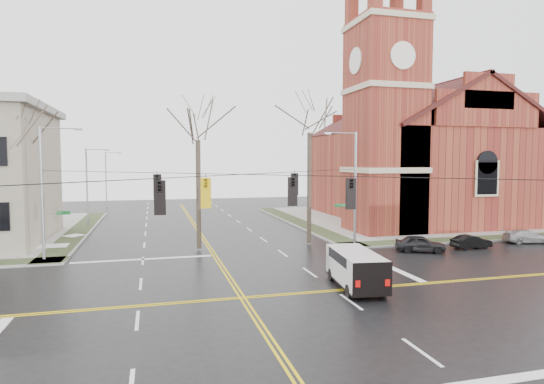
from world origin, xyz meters
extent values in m
plane|color=black|center=(0.00, 0.00, 0.00)|extent=(120.00, 120.00, 0.00)
cube|color=gray|center=(25.00, 25.00, 0.07)|extent=(30.00, 30.00, 0.15)
cube|color=#27331C|center=(11.20, 25.00, 0.15)|extent=(2.00, 30.00, 0.02)
cube|color=#27331C|center=(25.00, 11.20, 0.15)|extent=(30.00, 2.00, 0.02)
cube|color=#27331C|center=(-11.20, 25.00, 0.15)|extent=(2.00, 30.00, 0.02)
cube|color=gold|center=(-0.12, 0.00, 0.01)|extent=(0.12, 100.00, 0.01)
cube|color=gold|center=(0.12, 0.00, 0.01)|extent=(0.12, 100.00, 0.01)
cube|color=gold|center=(0.00, -0.12, 0.01)|extent=(100.00, 0.12, 0.01)
cube|color=gold|center=(0.00, 0.12, 0.01)|extent=(100.00, 0.12, 0.01)
cube|color=silver|center=(-5.00, 10.50, 0.01)|extent=(9.50, 0.50, 0.01)
cube|color=silver|center=(10.50, 5.00, 0.01)|extent=(0.50, 9.50, 0.01)
cube|color=maroon|center=(17.00, 17.00, 10.00)|extent=(6.00, 6.00, 20.00)
cube|color=#C3B396|center=(17.00, 17.00, 19.50)|extent=(6.30, 6.30, 0.50)
cylinder|color=silver|center=(17.00, 13.95, 16.00)|extent=(2.40, 0.15, 2.40)
cylinder|color=silver|center=(13.95, 17.00, 16.00)|extent=(0.15, 2.40, 2.40)
cube|color=maroon|center=(26.00, 26.00, 5.00)|extent=(18.00, 24.00, 10.00)
cube|color=maroon|center=(16.80, 20.00, 2.20)|extent=(2.00, 5.00, 4.40)
cylinder|color=gray|center=(11.50, 11.50, 4.65)|extent=(0.20, 0.20, 9.00)
cylinder|color=gray|center=(10.90, 11.50, 3.30)|extent=(1.20, 0.06, 0.06)
cube|color=#116525|center=(10.20, 11.50, 3.30)|extent=(0.90, 0.04, 0.25)
cylinder|color=gray|center=(10.30, 11.50, 9.05)|extent=(2.40, 0.08, 0.08)
cube|color=gray|center=(9.10, 11.50, 9.00)|extent=(0.50, 0.22, 0.15)
cylinder|color=gray|center=(-11.50, 11.50, 4.65)|extent=(0.20, 0.20, 9.00)
cylinder|color=gray|center=(-10.90, 11.50, 3.30)|extent=(1.20, 0.06, 0.06)
cube|color=#116525|center=(-10.20, 11.50, 3.30)|extent=(0.90, 0.04, 0.25)
cylinder|color=gray|center=(-10.30, 11.50, 9.05)|extent=(2.40, 0.08, 0.08)
cube|color=gray|center=(-9.10, 11.50, 9.00)|extent=(0.50, 0.22, 0.15)
cylinder|color=black|center=(0.00, 0.00, 6.20)|extent=(23.02, 23.02, 0.03)
cylinder|color=black|center=(0.00, 0.00, 6.20)|extent=(23.02, 23.02, 0.03)
imported|color=black|center=(-4.00, -4.00, 5.45)|extent=(0.21, 0.26, 1.30)
imported|color=black|center=(4.00, 4.00, 5.45)|extent=(0.21, 0.26, 1.30)
imported|color=gold|center=(-2.00, -2.00, 5.45)|extent=(0.21, 0.26, 1.30)
imported|color=black|center=(-4.00, 4.00, 5.45)|extent=(0.21, 0.26, 1.30)
imported|color=black|center=(4.00, -4.00, 5.45)|extent=(0.21, 0.26, 1.30)
imported|color=black|center=(2.00, -2.00, 5.45)|extent=(0.21, 0.26, 1.30)
cylinder|color=gray|center=(-10.80, 28.00, 4.10)|extent=(0.16, 0.16, 8.00)
cylinder|color=gray|center=(-9.80, 28.00, 8.00)|extent=(2.00, 0.07, 0.07)
cube|color=gray|center=(-8.80, 28.00, 7.95)|extent=(0.45, 0.20, 0.13)
cylinder|color=gray|center=(-10.80, 48.00, 4.10)|extent=(0.16, 0.16, 8.00)
cylinder|color=gray|center=(-9.80, 48.00, 8.00)|extent=(2.00, 0.07, 0.07)
cube|color=gray|center=(-8.80, 48.00, 7.95)|extent=(0.45, 0.20, 0.13)
cube|color=silver|center=(6.26, 0.17, 1.15)|extent=(2.57, 5.28, 1.63)
cube|color=silver|center=(6.52, 2.27, 0.91)|extent=(2.05, 1.09, 1.15)
cube|color=black|center=(6.56, 2.60, 1.44)|extent=(1.77, 0.33, 0.77)
cube|color=black|center=(6.28, 0.36, 1.68)|extent=(2.39, 3.67, 0.53)
cube|color=#B70C0A|center=(5.20, -2.30, 0.96)|extent=(0.24, 0.09, 0.33)
cube|color=#B70C0A|center=(6.69, -2.49, 0.96)|extent=(0.24, 0.09, 0.33)
cube|color=black|center=(6.26, 0.17, 0.32)|extent=(2.62, 5.33, 0.10)
cylinder|color=black|center=(5.59, 1.95, 0.35)|extent=(0.33, 0.72, 0.69)
cylinder|color=black|center=(7.34, 1.73, 0.35)|extent=(0.33, 0.72, 0.69)
cylinder|color=black|center=(5.18, -1.38, 0.35)|extent=(0.33, 0.72, 0.69)
cylinder|color=black|center=(6.93, -1.60, 0.35)|extent=(0.33, 0.72, 0.69)
imported|color=black|center=(15.17, 7.86, 0.63)|extent=(3.95, 2.88, 1.25)
imported|color=black|center=(19.78, 7.98, 0.53)|extent=(3.28, 1.30, 1.06)
imported|color=#99999B|center=(25.90, 8.85, 0.55)|extent=(4.04, 2.32, 1.10)
cylinder|color=#362B22|center=(-13.18, 14.21, 4.02)|extent=(0.36, 0.36, 7.75)
cylinder|color=#362B22|center=(-0.89, 12.73, 4.28)|extent=(0.36, 0.36, 8.27)
cylinder|color=#362B22|center=(8.10, 12.93, 4.63)|extent=(0.36, 0.36, 8.97)
camera|label=1|loc=(-4.26, -21.99, 6.89)|focal=30.00mm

